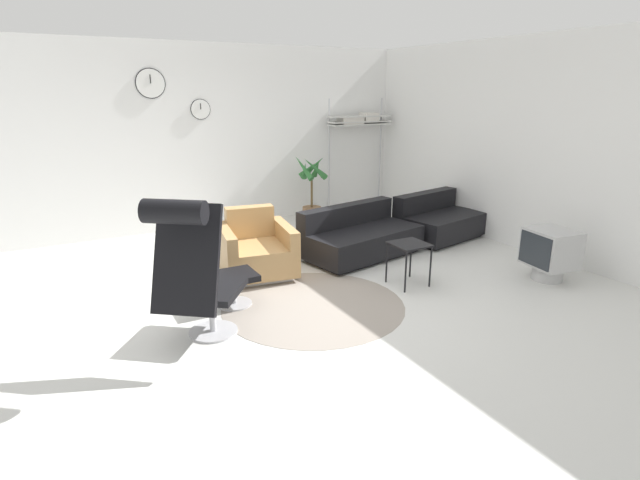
{
  "coord_description": "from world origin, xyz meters",
  "views": [
    {
      "loc": [
        -2.23,
        -4.52,
        2.13
      ],
      "look_at": [
        0.28,
        0.02,
        0.55
      ],
      "focal_mm": 28.0,
      "sensor_mm": 36.0,
      "label": 1
    }
  ],
  "objects": [
    {
      "name": "shelf_unit",
      "position": [
        2.66,
        2.93,
        1.57
      ],
      "size": [
        1.15,
        0.28,
        1.97
      ],
      "color": "#BCBCC1",
      "rests_on": "ground_plane"
    },
    {
      "name": "wall_back",
      "position": [
        -0.0,
        3.2,
        1.4
      ],
      "size": [
        12.0,
        0.09,
        2.8
      ],
      "color": "white",
      "rests_on": "ground_plane"
    },
    {
      "name": "couch_low",
      "position": [
        1.27,
        0.74,
        0.24
      ],
      "size": [
        1.68,
        1.09,
        0.65
      ],
      "rotation": [
        0.0,
        0.0,
        3.33
      ],
      "color": "black",
      "rests_on": "ground_plane"
    },
    {
      "name": "armchair_red",
      "position": [
        -0.18,
        0.76,
        0.28
      ],
      "size": [
        0.94,
        0.98,
        0.76
      ],
      "rotation": [
        0.0,
        0.0,
        2.98
      ],
      "color": "silver",
      "rests_on": "ground_plane"
    },
    {
      "name": "couch_second",
      "position": [
        2.75,
        0.88,
        0.24
      ],
      "size": [
        1.37,
        1.03,
        0.65
      ],
      "rotation": [
        0.0,
        0.0,
        3.33
      ],
      "color": "black",
      "rests_on": "ground_plane"
    },
    {
      "name": "round_rug",
      "position": [
        -0.02,
        -0.38,
        0.0
      ],
      "size": [
        1.87,
        1.87,
        0.01
      ],
      "color": "gray",
      "rests_on": "ground_plane"
    },
    {
      "name": "side_table",
      "position": [
        1.19,
        -0.38,
        0.42
      ],
      "size": [
        0.39,
        0.39,
        0.49
      ],
      "color": "black",
      "rests_on": "ground_plane"
    },
    {
      "name": "potted_plant",
      "position": [
        1.58,
        2.66,
        0.52
      ],
      "size": [
        0.56,
        0.55,
        1.11
      ],
      "color": "brown",
      "rests_on": "ground_plane"
    },
    {
      "name": "wall_right",
      "position": [
        3.41,
        0.0,
        1.4
      ],
      "size": [
        0.06,
        12.0,
        2.8
      ],
      "color": "white",
      "rests_on": "ground_plane"
    },
    {
      "name": "crt_television",
      "position": [
        2.7,
        -1.05,
        0.34
      ],
      "size": [
        0.53,
        0.58,
        0.6
      ],
      "rotation": [
        0.0,
        0.0,
        1.43
      ],
      "color": "#B7B7B7",
      "rests_on": "ground_plane"
    },
    {
      "name": "ground_plane",
      "position": [
        0.0,
        0.0,
        0.0
      ],
      "size": [
        12.0,
        12.0,
        0.0
      ],
      "primitive_type": "plane",
      "color": "silver"
    },
    {
      "name": "lounge_chair",
      "position": [
        -1.28,
        -0.71,
        0.76
      ],
      "size": [
        0.99,
        1.08,
        1.36
      ],
      "rotation": [
        0.0,
        0.0,
        -0.65
      ],
      "color": "#BCBCC1",
      "rests_on": "ground_plane"
    },
    {
      "name": "ottoman",
      "position": [
        -0.72,
        0.03,
        0.25
      ],
      "size": [
        0.46,
        0.39,
        0.34
      ],
      "color": "#BCBCC1",
      "rests_on": "ground_plane"
    }
  ]
}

